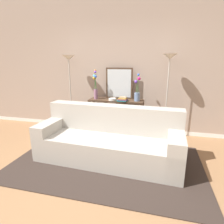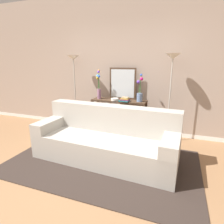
{
  "view_description": "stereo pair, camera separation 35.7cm",
  "coord_description": "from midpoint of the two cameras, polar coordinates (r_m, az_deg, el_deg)",
  "views": [
    {
      "loc": [
        0.91,
        -1.91,
        1.61
      ],
      "look_at": [
        0.07,
        1.43,
        0.68
      ],
      "focal_mm": 30.13,
      "sensor_mm": 36.0,
      "label": 1
    },
    {
      "loc": [
        1.25,
        -1.81,
        1.61
      ],
      "look_at": [
        0.07,
        1.43,
        0.68
      ],
      "focal_mm": 30.13,
      "sensor_mm": 36.0,
      "label": 2
    }
  ],
  "objects": [
    {
      "name": "floor_lamp_left",
      "position": [
        4.39,
        -9.12,
        11.78
      ],
      "size": [
        0.28,
        0.28,
        1.74
      ],
      "color": "#B7B2A8",
      "rests_on": "ground"
    },
    {
      "name": "fruit_bowl",
      "position": [
        4.02,
        3.4,
        3.83
      ],
      "size": [
        0.16,
        0.16,
        0.05
      ],
      "color": "silver",
      "rests_on": "console_table"
    },
    {
      "name": "back_wall",
      "position": [
        4.38,
        5.95,
        13.96
      ],
      "size": [
        12.0,
        0.15,
        3.06
      ],
      "color": "white",
      "rests_on": "ground"
    },
    {
      "name": "floor_lamp_right",
      "position": [
        3.84,
        20.26,
        10.74
      ],
      "size": [
        0.28,
        0.28,
        1.75
      ],
      "color": "#B7B2A8",
      "rests_on": "ground"
    },
    {
      "name": "console_table",
      "position": [
        4.17,
        4.54,
        0.31
      ],
      "size": [
        1.19,
        0.37,
        0.8
      ],
      "color": "#473323",
      "rests_on": "ground"
    },
    {
      "name": "book_stack",
      "position": [
        3.96,
        6.52,
        3.77
      ],
      "size": [
        0.22,
        0.18,
        0.09
      ],
      "color": "#1E7075",
      "rests_on": "console_table"
    },
    {
      "name": "book_row_under_console",
      "position": [
        4.4,
        0.84,
        -5.5
      ],
      "size": [
        0.41,
        0.18,
        0.13
      ],
      "color": "maroon",
      "rests_on": "ground"
    },
    {
      "name": "ground_plane",
      "position": [
        2.69,
        -8.66,
        -22.03
      ],
      "size": [
        16.0,
        16.0,
        0.02
      ],
      "primitive_type": "cube",
      "color": "#936B47"
    },
    {
      "name": "vase_tall_flowers",
      "position": [
        4.19,
        -1.58,
        7.58
      ],
      "size": [
        0.1,
        0.11,
        0.64
      ],
      "color": "gray",
      "rests_on": "console_table"
    },
    {
      "name": "area_rug",
      "position": [
        3.19,
        0.33,
        -15.03
      ],
      "size": [
        3.02,
        1.84,
        0.01
      ],
      "color": "#332823",
      "rests_on": "ground"
    },
    {
      "name": "couch",
      "position": [
        3.18,
        1.38,
        -8.82
      ],
      "size": [
        2.38,
        0.97,
        0.88
      ],
      "color": "#ADA89E",
      "rests_on": "ground"
    },
    {
      "name": "wall_mirror",
      "position": [
        4.19,
        5.69,
        8.59
      ],
      "size": [
        0.6,
        0.02,
        0.68
      ],
      "color": "#473323",
      "rests_on": "console_table"
    },
    {
      "name": "vase_short_flowers",
      "position": [
        3.96,
        10.98,
        5.56
      ],
      "size": [
        0.13,
        0.12,
        0.57
      ],
      "color": "#6B84AD",
      "rests_on": "console_table"
    }
  ]
}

